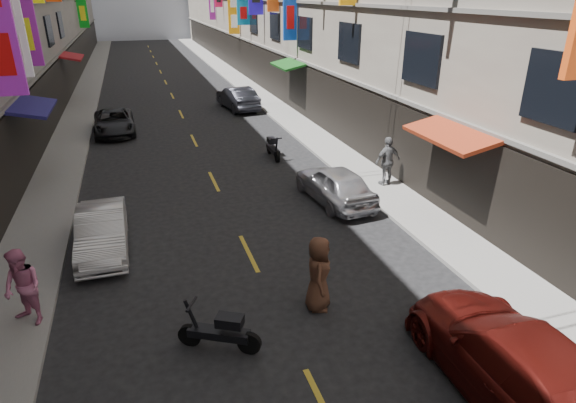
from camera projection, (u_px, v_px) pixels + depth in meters
sidewalk_left at (83, 100)px, 33.12m from camera, size 2.00×90.00×0.12m
sidewalk_right at (253, 90)px, 36.45m from camera, size 2.00×90.00×0.12m
street_awnings at (170, 98)px, 19.29m from camera, size 13.99×35.20×0.41m
lane_markings at (176, 104)px, 32.19m from camera, size 0.12×80.20×0.01m
scooter_crossing at (220, 332)px, 9.96m from camera, size 1.64×0.98×1.14m
scooter_far_right at (273, 148)px, 21.65m from camera, size 0.50×1.80×1.14m
car_left_mid at (102, 231)px, 13.74m from camera, size 1.34×3.78×1.24m
car_left_far at (114, 122)px, 25.35m from camera, size 2.14×4.44×1.22m
car_right_near at (518, 364)px, 8.64m from camera, size 2.32×5.32×1.52m
car_right_mid at (335, 184)px, 16.98m from camera, size 1.97×4.09×1.35m
car_right_far at (238, 98)px, 30.55m from camera, size 2.10×4.52×1.43m
pedestrian_lfar at (23, 288)px, 10.41m from camera, size 1.05×1.04×1.80m
pedestrian_rfar at (388, 161)px, 18.10m from camera, size 1.19×0.80×1.88m
pedestrian_crossing at (318, 274)px, 11.11m from camera, size 0.90×1.07×1.85m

